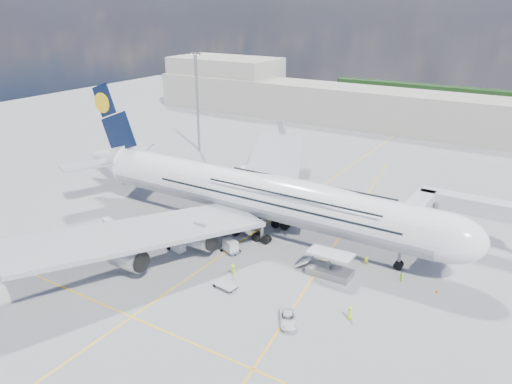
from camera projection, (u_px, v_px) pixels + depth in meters
The scene contains 31 objects.
ground at pixel (223, 254), 79.14m from camera, with size 300.00×300.00×0.00m, color gray.
taxi_line_main at pixel (223, 254), 79.14m from camera, with size 0.25×220.00×0.01m, color yellow.
taxi_line_cross at pixel (132, 317), 63.29m from camera, with size 120.00×0.25×0.01m, color yellow.
taxi_line_diag at pixel (330, 251), 80.14m from camera, with size 0.25×100.00×0.01m, color yellow.
airliner at pixel (258, 195), 84.48m from camera, with size 77.26×79.15×23.71m.
jet_bridge at pixel (454, 209), 78.54m from camera, with size 18.80×12.10×8.50m.
cargo_loader at pixel (329, 267), 72.67m from camera, with size 8.53×3.20×3.67m.
light_mast at pixel (197, 101), 129.87m from camera, with size 3.00×0.70×25.50m.
terminal at pixel (403, 112), 152.28m from camera, with size 180.00×16.00×12.00m, color #B2AD9E.
hangar at pixel (226, 82), 189.79m from camera, with size 40.00×22.00×18.00m, color #B2AD9E.
dolly_row_a at pixel (108, 223), 88.23m from camera, with size 2.87×2.09×1.63m.
dolly_row_b at pixel (107, 242), 80.63m from camera, with size 3.34×2.03×2.01m.
dolly_row_c at pixel (125, 252), 79.04m from camera, with size 2.93×1.62×0.42m.
dolly_back at pixel (164, 224), 87.48m from camera, with size 3.31×2.35×1.89m.
dolly_nose_far at pixel (225, 285), 69.61m from camera, with size 3.59×2.24×0.50m.
dolly_nose_near at pixel (230, 246), 79.28m from camera, with size 3.67×2.88×2.06m.
baggage_tug at pixel (176, 245), 80.07m from camera, with size 3.37×2.01×1.97m.
catering_truck_inner at pixel (256, 179), 105.85m from camera, with size 8.07×4.64×4.52m.
catering_truck_outer at pixel (281, 168), 113.61m from camera, with size 7.53×5.73×4.14m.
service_van at pixel (288, 319), 61.87m from camera, with size 2.04×4.43×1.23m, color white.
crew_nose at pixel (366, 260), 75.52m from camera, with size 0.56×0.37×1.54m, color #BCE217.
crew_loader at pixel (401, 278), 70.84m from camera, with size 0.75×0.58×1.53m, color #A5FC1A.
crew_wing at pixel (152, 229), 85.95m from camera, with size 0.97×0.40×1.66m, color #9AF019.
crew_van at pixel (350, 313), 62.58m from camera, with size 0.86×0.56×1.77m, color #CAFF1A.
crew_tug at pixel (233, 270), 72.50m from camera, with size 1.21×0.69×1.87m, color #D0FF1A.
cone_nose at pixel (437, 291), 68.52m from camera, with size 0.42×0.42×0.54m.
cone_wing_left_inner at pixel (238, 193), 103.57m from camera, with size 0.40×0.40×0.51m.
cone_wing_left_outer at pixel (267, 187), 106.99m from camera, with size 0.45×0.45×0.58m.
cone_wing_right_inner at pixel (158, 239), 83.60m from camera, with size 0.40×0.40×0.51m.
cone_wing_right_outer at pixel (129, 250), 79.63m from camera, with size 0.48×0.48×0.62m.
cone_tail at pixel (123, 183), 109.28m from camera, with size 0.47×0.47×0.60m.
Camera 1 is at (41.69, -56.99, 37.43)m, focal length 35.00 mm.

